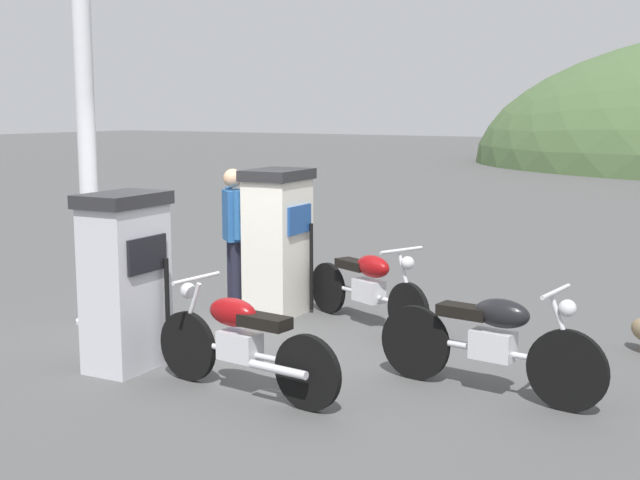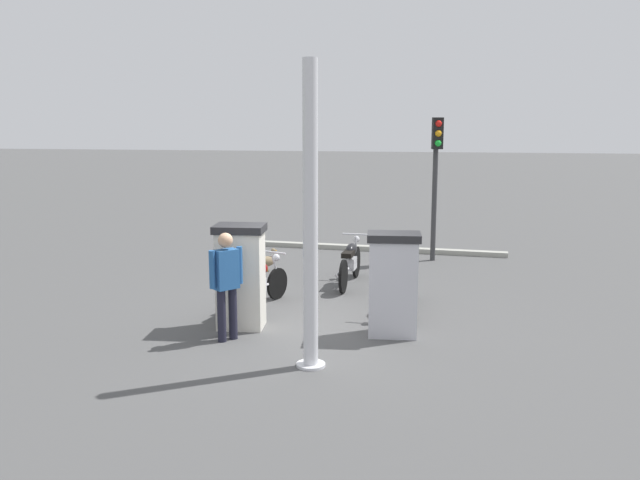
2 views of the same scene
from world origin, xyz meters
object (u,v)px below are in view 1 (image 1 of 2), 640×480
Objects in this scene: motorcycle_extra at (491,339)px; attendant_person at (233,228)px; canopy_support_pole at (87,146)px; motorcycle_far_pump at (368,285)px; motorcycle_near_pump at (241,340)px; fuel_pump_near at (126,280)px; fuel_pump_far at (278,241)px.

attendant_person is (-3.77, 1.42, 0.47)m from motorcycle_extra.
canopy_support_pole reaches higher than attendant_person.
canopy_support_pole is at bearing -150.88° from motorcycle_far_pump.
canopy_support_pole is at bearing -179.70° from motorcycle_extra.
attendant_person is at bearing 128.58° from motorcycle_near_pump.
fuel_pump_near is 0.97× the size of attendant_person.
motorcycle_far_pump is 1.88m from attendant_person.
fuel_pump_far reaches higher than motorcycle_far_pump.
canopy_support_pole is at bearing 146.33° from fuel_pump_near.
fuel_pump_near is 2.78m from motorcycle_far_pump.
canopy_support_pole reaches higher than fuel_pump_near.
fuel_pump_far is 0.83× the size of motorcycle_extra.
canopy_support_pole is (-4.63, -0.02, 1.49)m from motorcycle_extra.
canopy_support_pole is at bearing 159.79° from motorcycle_near_pump.
motorcycle_far_pump is at bearing 3.37° from fuel_pump_far.
motorcycle_far_pump is (1.15, 0.07, -0.39)m from fuel_pump_far.
fuel_pump_far is 0.41× the size of canopy_support_pole.
attendant_person is 1.97m from canopy_support_pole.
canopy_support_pole is (-1.52, -1.42, 1.12)m from fuel_pump_far.
motorcycle_near_pump is at bearing -20.21° from canopy_support_pole.
motorcycle_near_pump is at bearing -85.91° from motorcycle_far_pump.
fuel_pump_far is 2.36m from canopy_support_pole.
fuel_pump_far is 1.01× the size of attendant_person.
fuel_pump_far reaches higher than motorcycle_extra.
motorcycle_near_pump is 1.03× the size of motorcycle_far_pump.
canopy_support_pole reaches higher than fuel_pump_far.
fuel_pump_near is 2.55m from attendant_person.
fuel_pump_near is 2.16m from canopy_support_pole.
motorcycle_far_pump is (-0.18, 2.54, -0.00)m from motorcycle_near_pump.
motorcycle_extra is at bearing 0.30° from canopy_support_pole.
motorcycle_near_pump is 1.15× the size of attendant_person.
motorcycle_extra is at bearing 18.51° from fuel_pump_near.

